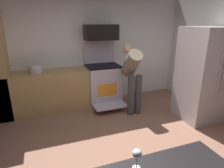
% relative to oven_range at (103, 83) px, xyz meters
% --- Properties ---
extents(ground_plane, '(5.20, 4.80, 0.02)m').
position_rel_oven_range_xyz_m(ground_plane, '(-0.37, -1.97, -0.52)').
color(ground_plane, '#8B5F4C').
extents(wall_back, '(5.20, 0.12, 2.60)m').
position_rel_oven_range_xyz_m(wall_back, '(-0.37, 0.37, 0.79)').
color(wall_back, silver).
rests_on(wall_back, ground).
extents(lower_cabinet_run, '(2.40, 0.60, 0.90)m').
position_rel_oven_range_xyz_m(lower_cabinet_run, '(-1.27, 0.01, -0.06)').
color(lower_cabinet_run, tan).
rests_on(lower_cabinet_run, ground).
extents(oven_range, '(0.76, 1.02, 1.52)m').
position_rel_oven_range_xyz_m(oven_range, '(0.00, 0.00, 0.00)').
color(oven_range, '#BEB3C5').
rests_on(oven_range, ground).
extents(microwave, '(0.74, 0.38, 0.34)m').
position_rel_oven_range_xyz_m(microwave, '(0.00, 0.09, 1.18)').
color(microwave, black).
rests_on(microwave, oven_range).
extents(refrigerator, '(0.82, 0.81, 1.84)m').
position_rel_oven_range_xyz_m(refrigerator, '(1.66, -1.37, 0.41)').
color(refrigerator, beige).
rests_on(refrigerator, ground).
extents(person_cook, '(0.31, 0.65, 1.46)m').
position_rel_oven_range_xyz_m(person_cook, '(0.45, -0.64, 0.36)').
color(person_cook, '#404040').
rests_on(person_cook, ground).
extents(wine_glass_far, '(0.07, 0.07, 0.17)m').
position_rel_oven_range_xyz_m(wine_glass_far, '(-0.73, -3.18, 0.52)').
color(wine_glass_far, silver).
rests_on(wine_glass_far, counter_island).
extents(stock_pot, '(0.28, 0.28, 0.17)m').
position_rel_oven_range_xyz_m(stock_pot, '(-1.47, 0.01, 0.47)').
color(stock_pot, '#C1B3BD').
rests_on(stock_pot, lower_cabinet_run).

